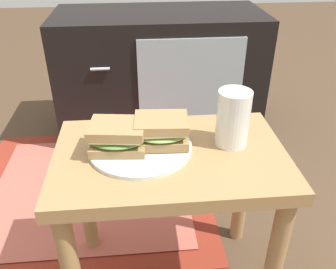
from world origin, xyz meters
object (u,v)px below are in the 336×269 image
at_px(sandwich_back, 161,131).
at_px(sandwich_front, 118,136).
at_px(tv_cabinet, 160,73).
at_px(beer_glass, 233,120).
at_px(plate, 140,147).

bearing_deg(sandwich_back, sandwich_front, -172.40).
bearing_deg(tv_cabinet, beer_glass, -83.15).
height_order(plate, sandwich_back, sandwich_back).
bearing_deg(sandwich_back, plate, -172.40).
bearing_deg(plate, sandwich_back, 7.60).
relative_size(plate, sandwich_back, 1.78).
bearing_deg(tv_cabinet, plate, -97.02).
distance_m(plate, beer_glass, 0.23).
xyz_separation_m(tv_cabinet, sandwich_back, (-0.06, -0.92, 0.21)).
bearing_deg(tv_cabinet, sandwich_back, -93.87).
bearing_deg(plate, tv_cabinet, 82.98).
xyz_separation_m(sandwich_front, beer_glass, (0.28, 0.01, 0.02)).
bearing_deg(sandwich_front, beer_glass, 2.71).
xyz_separation_m(tv_cabinet, plate, (-0.11, -0.93, 0.17)).
distance_m(tv_cabinet, beer_glass, 0.96).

